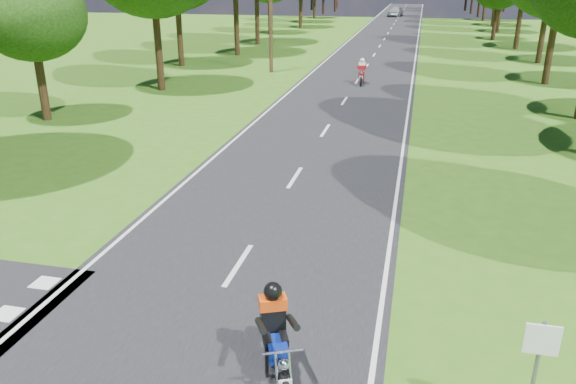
# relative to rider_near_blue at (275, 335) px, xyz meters

# --- Properties ---
(ground) EXTENTS (160.00, 160.00, 0.00)m
(ground) POSITION_rel_rider_near_blue_xyz_m (-1.76, 1.50, -0.85)
(ground) COLOR #346316
(ground) RESTS_ON ground
(main_road) EXTENTS (7.00, 140.00, 0.02)m
(main_road) POSITION_rel_rider_near_blue_xyz_m (-1.76, 51.50, -0.84)
(main_road) COLOR black
(main_road) RESTS_ON ground
(road_markings) EXTENTS (7.40, 140.00, 0.01)m
(road_markings) POSITION_rel_rider_near_blue_xyz_m (-1.90, 49.63, -0.82)
(road_markings) COLOR silver
(road_markings) RESTS_ON main_road
(telegraph_pole) EXTENTS (1.20, 0.26, 8.00)m
(telegraph_pole) POSITION_rel_rider_near_blue_xyz_m (-7.76, 29.50, 3.22)
(telegraph_pole) COLOR #382616
(telegraph_pole) RESTS_ON ground
(road_sign) EXTENTS (0.45, 0.07, 2.00)m
(road_sign) POSITION_rel_rider_near_blue_xyz_m (3.74, -0.52, 0.50)
(road_sign) COLOR slate
(road_sign) RESTS_ON ground
(rider_near_blue) EXTENTS (1.40, 2.09, 1.66)m
(rider_near_blue) POSITION_rel_rider_near_blue_xyz_m (0.00, 0.00, 0.00)
(rider_near_blue) COLOR #0D2595
(rider_near_blue) RESTS_ON main_road
(rider_far_red) EXTENTS (0.73, 1.86, 1.51)m
(rider_far_red) POSITION_rel_rider_near_blue_xyz_m (-1.42, 26.40, -0.07)
(rider_far_red) COLOR #B20D15
(rider_far_red) RESTS_ON main_road
(distant_car) EXTENTS (2.44, 4.63, 1.50)m
(distant_car) POSITION_rel_rider_near_blue_xyz_m (-2.32, 83.34, -0.08)
(distant_car) COLOR #AFB2B7
(distant_car) RESTS_ON main_road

